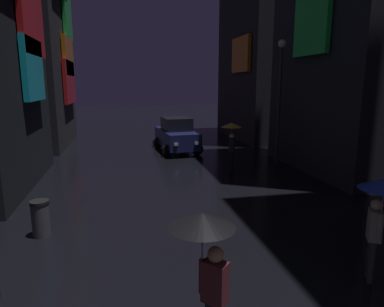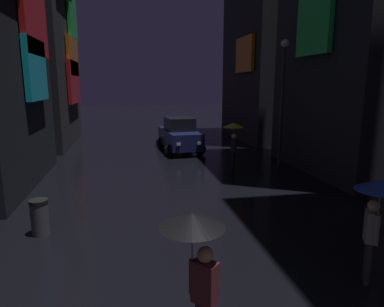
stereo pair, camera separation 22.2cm
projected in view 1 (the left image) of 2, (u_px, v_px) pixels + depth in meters
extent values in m
cube|color=#19D8F2|center=(33.00, 70.00, 12.72)|extent=(0.20, 2.61, 2.26)
cube|color=red|center=(31.00, 23.00, 12.75)|extent=(0.20, 3.26, 2.37)
cube|color=#232328|center=(27.00, 42.00, 20.32)|extent=(4.00, 7.82, 12.46)
cube|color=red|center=(69.00, 82.00, 21.83)|extent=(0.20, 3.98, 2.66)
cube|color=orange|center=(68.00, 57.00, 21.78)|extent=(0.20, 3.69, 2.37)
cube|color=#26E54C|center=(67.00, 17.00, 22.11)|extent=(0.20, 2.87, 2.70)
cube|color=#26E54C|center=(312.00, 21.00, 13.55)|extent=(0.20, 2.43, 2.62)
cube|color=#232328|center=(264.00, 14.00, 22.95)|extent=(4.00, 7.93, 16.72)
cube|color=orange|center=(241.00, 55.00, 21.53)|extent=(0.20, 2.96, 2.16)
cylinder|color=#2D2D38|center=(370.00, 258.00, 6.73)|extent=(0.12, 0.12, 0.85)
cylinder|color=#2D2D38|center=(372.00, 262.00, 6.56)|extent=(0.12, 0.12, 0.85)
cube|color=gray|center=(375.00, 225.00, 6.50)|extent=(0.36, 0.40, 0.60)
sphere|color=tan|center=(377.00, 205.00, 6.41)|extent=(0.22, 0.22, 0.22)
cylinder|color=gray|center=(380.00, 227.00, 6.30)|extent=(0.09, 0.09, 0.50)
cylinder|color=slate|center=(382.00, 209.00, 6.24)|extent=(0.02, 0.02, 0.77)
cube|color=#4C1E23|center=(215.00, 282.00, 4.63)|extent=(0.39, 0.40, 0.60)
sphere|color=#9E7051|center=(215.00, 254.00, 4.54)|extent=(0.22, 0.22, 0.22)
cylinder|color=#4C1E23|center=(202.00, 276.00, 4.68)|extent=(0.09, 0.09, 0.50)
cylinder|color=slate|center=(202.00, 254.00, 4.61)|extent=(0.02, 0.02, 0.77)
cone|color=black|center=(202.00, 220.00, 4.51)|extent=(0.90, 0.90, 0.20)
cylinder|color=black|center=(231.00, 162.00, 14.95)|extent=(0.12, 0.12, 0.85)
cylinder|color=black|center=(232.00, 161.00, 15.12)|extent=(0.12, 0.12, 0.85)
cube|color=black|center=(232.00, 145.00, 14.89)|extent=(0.34, 0.40, 0.60)
sphere|color=beige|center=(232.00, 136.00, 14.81)|extent=(0.22, 0.22, 0.22)
cylinder|color=black|center=(231.00, 143.00, 15.06)|extent=(0.09, 0.09, 0.50)
cylinder|color=slate|center=(231.00, 136.00, 15.00)|extent=(0.02, 0.02, 0.77)
cone|color=yellow|center=(232.00, 125.00, 14.90)|extent=(0.90, 0.90, 0.20)
cube|color=navy|center=(177.00, 138.00, 19.40)|extent=(2.06, 4.23, 0.90)
cube|color=black|center=(176.00, 124.00, 19.24)|extent=(1.60, 1.97, 0.70)
cylinder|color=black|center=(197.00, 149.00, 18.47)|extent=(0.66, 0.28, 0.64)
cylinder|color=black|center=(168.00, 151.00, 18.01)|extent=(0.66, 0.28, 0.64)
cylinder|color=black|center=(184.00, 141.00, 20.97)|extent=(0.66, 0.28, 0.64)
cylinder|color=black|center=(158.00, 142.00, 20.51)|extent=(0.66, 0.28, 0.64)
cube|color=white|center=(197.00, 143.00, 17.62)|extent=(0.20, 0.08, 0.14)
cube|color=white|center=(176.00, 144.00, 17.30)|extent=(0.20, 0.08, 0.14)
cylinder|color=#2D2D33|center=(279.00, 108.00, 15.89)|extent=(0.14, 0.14, 5.37)
sphere|color=#F9EFCC|center=(282.00, 43.00, 15.32)|extent=(0.36, 0.36, 0.36)
cylinder|color=#3F3F47|center=(41.00, 220.00, 8.59)|extent=(0.44, 0.44, 0.85)
cylinder|color=black|center=(39.00, 202.00, 8.50)|extent=(0.46, 0.46, 0.08)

